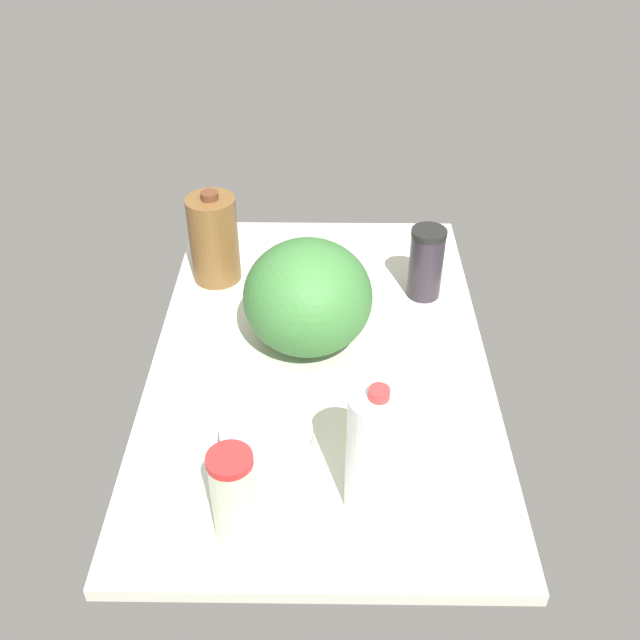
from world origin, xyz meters
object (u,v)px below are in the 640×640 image
tumbler_cup (234,497)px  mixing_bowl (267,441)px  milk_jug (375,453)px  shaker_bottle (426,263)px  chocolate_milk_jug (214,239)px  lemon_beside_bowl (306,271)px  lemon_far_back (372,424)px  watermelon (308,297)px

tumbler_cup → mixing_bowl: tumbler_cup is taller
milk_jug → shaker_bottle: bearing=-13.7°
shaker_bottle → tumbler_cup: tumbler_cup is taller
milk_jug → chocolate_milk_jug: milk_jug is taller
lemon_beside_bowl → lemon_far_back: lemon_beside_bowl is taller
shaker_bottle → chocolate_milk_jug: chocolate_milk_jug is taller
lemon_far_back → shaker_bottle: bearing=-17.3°
lemon_beside_bowl → lemon_far_back: 55.79cm
milk_jug → lemon_far_back: (16.18, -0.62, -9.57)cm
watermelon → tumbler_cup: (-53.15, 11.04, -2.93)cm
milk_jug → watermelon: milk_jug is taller
milk_jug → mixing_bowl: (11.87, 19.90, -10.28)cm
milk_jug → tumbler_cup: 25.04cm
lemon_beside_bowl → chocolate_milk_jug: bearing=83.2°
lemon_far_back → chocolate_milk_jug: bearing=33.8°
milk_jug → tumbler_cup: (-7.07, 23.79, -3.33)cm
shaker_bottle → mixing_bowl: size_ratio=1.05×
milk_jug → chocolate_milk_jug: (72.83, 37.36, -1.71)cm
shaker_bottle → lemon_far_back: shaker_bottle is taller
tumbler_cup → chocolate_milk_jug: bearing=9.6°
milk_jug → watermelon: 47.82cm
chocolate_milk_jug → tumbler_cup: (-79.90, -13.57, -1.62)cm
shaker_bottle → mixing_bowl: bearing=146.3°
watermelon → tumbler_cup: watermelon is taller
milk_jug → watermelon: (46.08, 12.75, -0.40)cm
shaker_bottle → lemon_far_back: (-49.56, 15.42, -5.63)cm
shaker_bottle → watermelon: 35.04cm
tumbler_cup → mixing_bowl: size_ratio=1.11×
mixing_bowl → shaker_bottle: bearing=-33.7°
shaker_bottle → tumbler_cup: 82.99cm
milk_jug → mixing_bowl: bearing=59.2°
milk_jug → watermelon: size_ratio=0.97×
tumbler_cup → lemon_beside_bowl: bearing=-7.3°
shaker_bottle → mixing_bowl: 65.06cm
tumbler_cup → lemon_far_back: size_ratio=2.64×
shaker_bottle → tumbler_cup: (-72.81, 39.83, 0.60)cm
milk_jug → watermelon: bearing=15.5°
lemon_beside_bowl → shaker_bottle: bearing=-98.1°
shaker_bottle → mixing_bowl: shaker_bottle is taller
watermelon → milk_jug: bearing=-164.5°
tumbler_cup → lemon_beside_bowl: (77.09, -9.81, -6.04)cm
shaker_bottle → watermelon: size_ratio=0.65×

